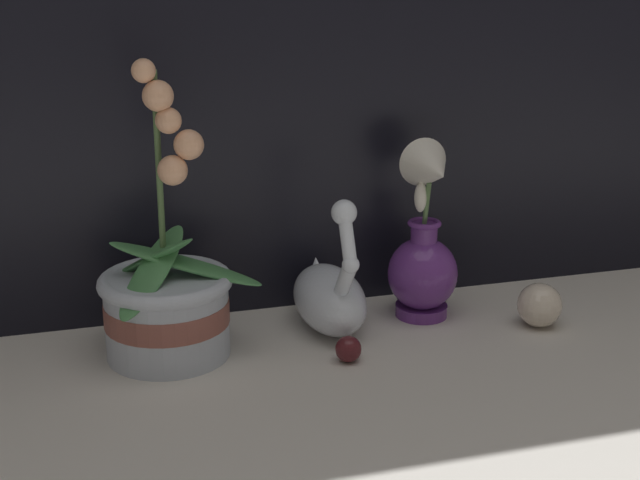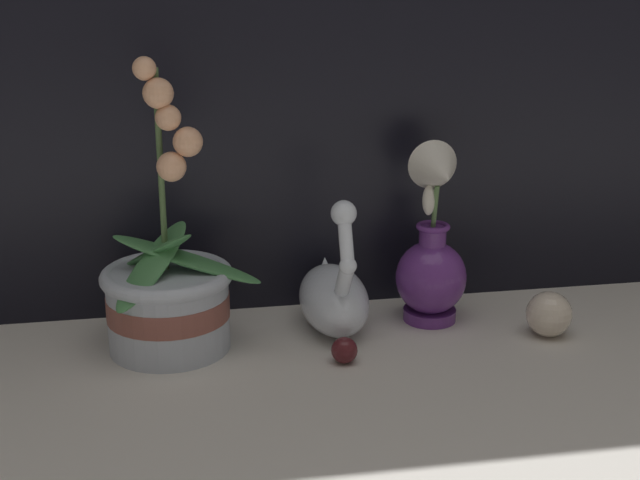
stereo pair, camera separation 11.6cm
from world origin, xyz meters
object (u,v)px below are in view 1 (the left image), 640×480
swan_figurine (329,294)px  glass_sphere (540,305)px  orchid_potted_plant (167,299)px  blue_vase (425,251)px

swan_figurine → glass_sphere: 0.30m
orchid_potted_plant → swan_figurine: (0.23, 0.02, -0.03)m
swan_figurine → glass_sphere: bearing=-14.4°
glass_sphere → swan_figurine: bearing=165.6°
blue_vase → glass_sphere: (0.15, -0.08, -0.07)m
blue_vase → glass_sphere: blue_vase is taller
orchid_potted_plant → glass_sphere: orchid_potted_plant is taller
swan_figurine → blue_vase: bearing=1.4°
orchid_potted_plant → blue_vase: (0.37, 0.03, 0.02)m
orchid_potted_plant → blue_vase: orchid_potted_plant is taller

